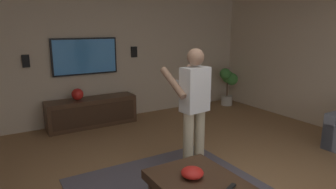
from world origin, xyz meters
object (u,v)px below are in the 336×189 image
at_px(bowl, 192,173).
at_px(remote_black, 231,188).
at_px(media_console, 92,112).
at_px(tv, 85,56).
at_px(potted_plant_tall, 228,81).
at_px(wall_speaker_left, 134,52).
at_px(person_standing, 194,103).
at_px(vase_round, 77,94).
at_px(wall_speaker_right, 26,61).

bearing_deg(bowl, remote_black, -153.08).
height_order(media_console, tv, tv).
relative_size(potted_plant_tall, remote_black, 6.17).
bearing_deg(wall_speaker_left, person_standing, 171.49).
height_order(tv, potted_plant_tall, tv).
bearing_deg(person_standing, potted_plant_tall, -56.00).
xyz_separation_m(potted_plant_tall, vase_round, (0.16, 3.62, 0.05)).
bearing_deg(vase_round, media_console, -91.63).
height_order(person_standing, bowl, person_standing).
bearing_deg(tv, media_console, -0.00).
relative_size(media_console, tv, 1.35).
xyz_separation_m(tv, wall_speaker_left, (0.01, -1.04, 0.04)).
relative_size(potted_plant_tall, wall_speaker_right, 4.21).
height_order(media_console, potted_plant_tall, potted_plant_tall).
xyz_separation_m(person_standing, wall_speaker_left, (2.73, -0.41, 0.45)).
distance_m(tv, person_standing, 2.82).
relative_size(bowl, remote_black, 1.56).
relative_size(person_standing, remote_black, 10.93).
relative_size(tv, vase_round, 5.73).
distance_m(remote_black, wall_speaker_left, 4.10).
distance_m(media_console, tv, 1.09).
relative_size(vase_round, wall_speaker_right, 1.00).
bearing_deg(wall_speaker_right, potted_plant_tall, -95.22).
distance_m(tv, potted_plant_tall, 3.47).
bearing_deg(tv, wall_speaker_left, 90.72).
height_order(person_standing, remote_black, person_standing).
bearing_deg(person_standing, tv, 6.78).
bearing_deg(wall_speaker_left, media_console, 103.66).
bearing_deg(person_standing, vase_round, 13.31).
relative_size(bowl, vase_round, 1.07).
distance_m(person_standing, potted_plant_tall, 3.60).
xyz_separation_m(vase_round, wall_speaker_right, (0.25, 0.80, 0.65)).
distance_m(media_console, bowl, 3.29).
bearing_deg(wall_speaker_left, tv, 90.72).
relative_size(media_console, person_standing, 1.04).
bearing_deg(potted_plant_tall, media_console, 87.46).
relative_size(media_console, potted_plant_tall, 1.84).
xyz_separation_m(potted_plant_tall, bowl, (-3.13, 3.32, -0.15)).
height_order(tv, vase_round, tv).
bearing_deg(media_console, vase_round, -91.63).
xyz_separation_m(bowl, vase_round, (3.29, 0.30, 0.21)).
height_order(remote_black, wall_speaker_right, wall_speaker_right).
distance_m(remote_black, wall_speaker_right, 4.20).
distance_m(potted_plant_tall, wall_speaker_left, 2.48).
relative_size(media_console, remote_black, 11.33).
height_order(tv, remote_black, tv).
height_order(bowl, vase_round, vase_round).
bearing_deg(remote_black, wall_speaker_left, -124.78).
relative_size(vase_round, wall_speaker_left, 1.00).
xyz_separation_m(media_console, bowl, (-3.28, -0.04, 0.18)).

